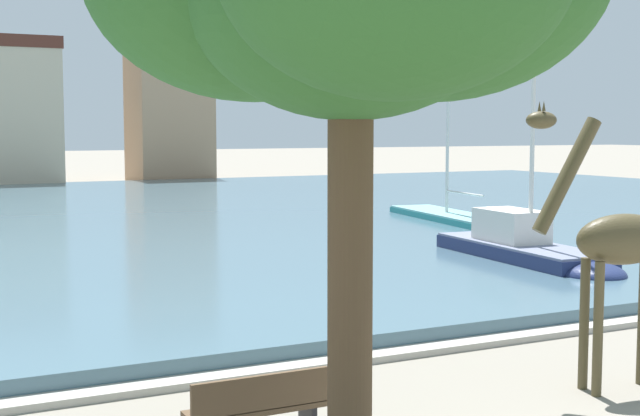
{
  "coord_description": "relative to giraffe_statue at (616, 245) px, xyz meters",
  "views": [
    {
      "loc": [
        -7.18,
        -5.92,
        3.92
      ],
      "look_at": [
        1.32,
        10.88,
        2.2
      ],
      "focal_mm": 49.09,
      "sensor_mm": 36.0,
      "label": 1
    }
  ],
  "objects": [
    {
      "name": "giraffe_statue",
      "position": [
        0.0,
        0.0,
        0.0
      ],
      "size": [
        2.44,
        0.92,
        4.31
      ],
      "color": "#4C4228",
      "rests_on": "ground"
    },
    {
      "name": "sailboat_teal",
      "position": [
        10.17,
        18.95,
        -1.85
      ],
      "size": [
        3.0,
        9.5,
        8.32
      ],
      "color": "teal",
      "rests_on": "ground"
    },
    {
      "name": "harbor_water",
      "position": [
        -2.51,
        26.49,
        -2.02
      ],
      "size": [
        81.93,
        46.29,
        0.37
      ],
      "primitive_type": "cube",
      "color": "#476675",
      "rests_on": "ground"
    },
    {
      "name": "park_bench",
      "position": [
        -5.62,
        0.28,
        -1.71
      ],
      "size": [
        1.8,
        0.44,
        0.92
      ],
      "color": "brown",
      "rests_on": "ground"
    },
    {
      "name": "sailboat_navy",
      "position": [
        5.89,
        8.83,
        -1.63
      ],
      "size": [
        2.25,
        6.94,
        8.84
      ],
      "color": "navy",
      "rests_on": "ground"
    },
    {
      "name": "quay_edge_coping",
      "position": [
        -2.51,
        3.09,
        -2.14
      ],
      "size": [
        81.93,
        0.5,
        0.12
      ],
      "primitive_type": "cube",
      "color": "#ADA89E",
      "rests_on": "ground"
    },
    {
      "name": "townhouse_end_terrace",
      "position": [
        9.29,
        52.36,
        3.88
      ],
      "size": [
        5.47,
        5.19,
        12.12
      ],
      "color": "tan",
      "rests_on": "ground"
    }
  ]
}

